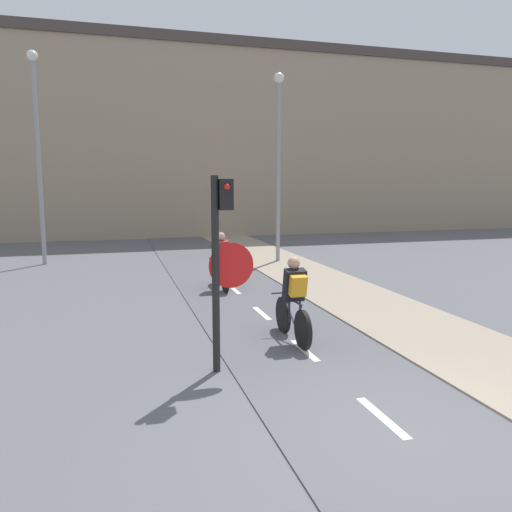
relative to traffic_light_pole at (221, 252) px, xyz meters
The scene contains 8 objects.
ground_plane 3.46m from the traffic_light_pole, 59.48° to the right, with size 120.00×120.00×0.00m, color #5B5B60.
bike_lane 3.45m from the traffic_light_pole, 59.44° to the right, with size 2.78×60.00×0.02m.
building_row_background 21.41m from the traffic_light_pole, 85.94° to the left, with size 60.00×5.20×10.15m.
traffic_light_pole is the anchor object (origin of this frame).
street_lamp_far 12.31m from the traffic_light_pole, 108.48° to the left, with size 0.36×0.36×7.10m.
street_lamp_sidewalk 10.75m from the traffic_light_pole, 67.00° to the left, with size 0.36×0.36×6.50m.
cyclist_near 2.12m from the traffic_light_pole, 34.14° to the left, with size 0.46×1.70×1.52m.
cyclist_far 5.93m from the traffic_light_pole, 78.05° to the left, with size 0.46×1.67×1.51m.
Camera 1 is at (-2.99, -4.46, 2.77)m, focal length 35.00 mm.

